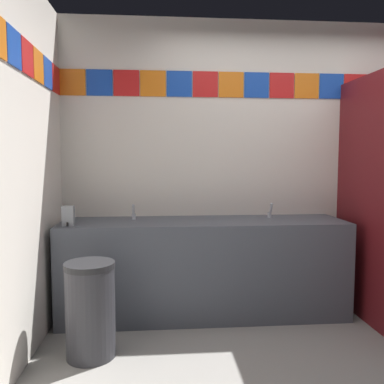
# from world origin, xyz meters

# --- Properties ---
(ground_plane) EXTENTS (9.35, 9.35, 0.00)m
(ground_plane) POSITION_xyz_m (0.00, 0.00, 0.00)
(ground_plane) COLOR gray
(wall_back) EXTENTS (4.25, 0.09, 2.61)m
(wall_back) POSITION_xyz_m (0.00, 1.48, 1.31)
(wall_back) COLOR silver
(wall_back) RESTS_ON ground_plane
(vanity_counter) EXTENTS (2.41, 0.59, 0.82)m
(vanity_counter) POSITION_xyz_m (-0.87, 1.15, 0.42)
(vanity_counter) COLOR #4C515B
(vanity_counter) RESTS_ON ground_plane
(faucet_left) EXTENTS (0.04, 0.10, 0.14)m
(faucet_left) POSITION_xyz_m (-1.47, 1.24, 0.88)
(faucet_left) COLOR silver
(faucet_left) RESTS_ON vanity_counter
(faucet_right) EXTENTS (0.04, 0.10, 0.14)m
(faucet_right) POSITION_xyz_m (-0.27, 1.24, 0.88)
(faucet_right) COLOR silver
(faucet_right) RESTS_ON vanity_counter
(soap_dispenser) EXTENTS (0.09, 0.09, 0.16)m
(soap_dispenser) POSITION_xyz_m (-1.96, 0.97, 0.90)
(soap_dispenser) COLOR gray
(soap_dispenser) RESTS_ON vanity_counter
(trash_bin) EXTENTS (0.34, 0.34, 0.65)m
(trash_bin) POSITION_xyz_m (-1.72, 0.48, 0.33)
(trash_bin) COLOR #333338
(trash_bin) RESTS_ON ground_plane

